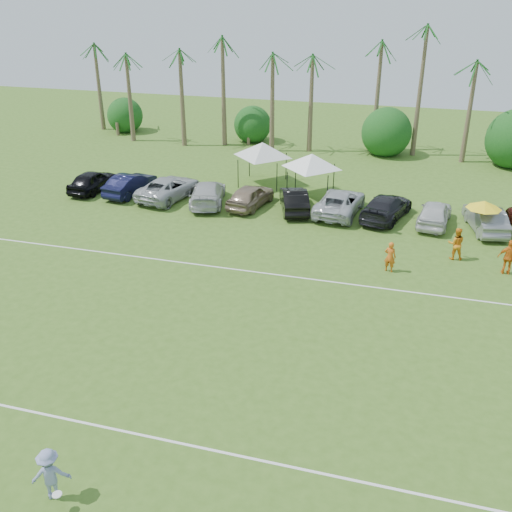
# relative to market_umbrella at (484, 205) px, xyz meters

# --- Properties ---
(ground) EXTENTS (120.00, 120.00, 0.00)m
(ground) POSITION_rel_market_umbrella_xyz_m (-12.52, -21.69, -1.96)
(ground) COLOR #3F641E
(ground) RESTS_ON ground
(field_lines) EXTENTS (80.00, 12.10, 0.01)m
(field_lines) POSITION_rel_market_umbrella_xyz_m (-12.52, -13.69, -1.95)
(field_lines) COLOR white
(field_lines) RESTS_ON ground
(palm_tree_0) EXTENTS (2.40, 2.40, 8.90)m
(palm_tree_0) POSITION_rel_market_umbrella_xyz_m (-34.52, 16.31, 5.52)
(palm_tree_0) COLOR brown
(palm_tree_0) RESTS_ON ground
(palm_tree_1) EXTENTS (2.40, 2.40, 9.90)m
(palm_tree_1) POSITION_rel_market_umbrella_xyz_m (-29.52, 16.31, 6.39)
(palm_tree_1) COLOR brown
(palm_tree_1) RESTS_ON ground
(palm_tree_2) EXTENTS (2.40, 2.40, 10.90)m
(palm_tree_2) POSITION_rel_market_umbrella_xyz_m (-24.52, 16.31, 7.26)
(palm_tree_2) COLOR brown
(palm_tree_2) RESTS_ON ground
(palm_tree_3) EXTENTS (2.40, 2.40, 11.90)m
(palm_tree_3) POSITION_rel_market_umbrella_xyz_m (-20.52, 16.31, 8.11)
(palm_tree_3) COLOR brown
(palm_tree_3) RESTS_ON ground
(palm_tree_4) EXTENTS (2.40, 2.40, 8.90)m
(palm_tree_4) POSITION_rel_market_umbrella_xyz_m (-16.52, 16.31, 5.52)
(palm_tree_4) COLOR brown
(palm_tree_4) RESTS_ON ground
(palm_tree_5) EXTENTS (2.40, 2.40, 9.90)m
(palm_tree_5) POSITION_rel_market_umbrella_xyz_m (-12.52, 16.31, 6.39)
(palm_tree_5) COLOR brown
(palm_tree_5) RESTS_ON ground
(palm_tree_6) EXTENTS (2.40, 2.40, 10.90)m
(palm_tree_6) POSITION_rel_market_umbrella_xyz_m (-8.52, 16.31, 7.26)
(palm_tree_6) COLOR brown
(palm_tree_6) RESTS_ON ground
(palm_tree_7) EXTENTS (2.40, 2.40, 11.90)m
(palm_tree_7) POSITION_rel_market_umbrella_xyz_m (-4.52, 16.31, 8.11)
(palm_tree_7) COLOR brown
(palm_tree_7) RESTS_ON ground
(palm_tree_8) EXTENTS (2.40, 2.40, 8.90)m
(palm_tree_8) POSITION_rel_market_umbrella_xyz_m (0.48, 16.31, 5.52)
(palm_tree_8) COLOR brown
(palm_tree_8) RESTS_ON ground
(bush_tree_0) EXTENTS (4.00, 4.00, 4.00)m
(bush_tree_0) POSITION_rel_market_umbrella_xyz_m (-31.52, 17.31, -0.16)
(bush_tree_0) COLOR brown
(bush_tree_0) RESTS_ON ground
(bush_tree_1) EXTENTS (4.00, 4.00, 4.00)m
(bush_tree_1) POSITION_rel_market_umbrella_xyz_m (-18.52, 17.31, -0.16)
(bush_tree_1) COLOR brown
(bush_tree_1) RESTS_ON ground
(bush_tree_2) EXTENTS (4.00, 4.00, 4.00)m
(bush_tree_2) POSITION_rel_market_umbrella_xyz_m (-6.52, 17.31, -0.16)
(bush_tree_2) COLOR brown
(bush_tree_2) RESTS_ON ground
(sideline_player_a) EXTENTS (0.66, 0.51, 1.60)m
(sideline_player_a) POSITION_rel_market_umbrella_xyz_m (-4.64, -5.76, -1.16)
(sideline_player_a) COLOR #D65F17
(sideline_player_a) RESTS_ON ground
(sideline_player_b) EXTENTS (0.90, 0.73, 1.74)m
(sideline_player_b) POSITION_rel_market_umbrella_xyz_m (-1.45, -3.36, -1.09)
(sideline_player_b) COLOR orange
(sideline_player_b) RESTS_ON ground
(sideline_player_c) EXTENTS (1.07, 0.47, 1.80)m
(sideline_player_c) POSITION_rel_market_umbrella_xyz_m (1.00, -4.44, -1.06)
(sideline_player_c) COLOR orange
(sideline_player_c) RESTS_ON ground
(canopy_tent_left) EXTENTS (4.33, 4.33, 3.51)m
(canopy_tent_left) POSITION_rel_market_umbrella_xyz_m (-14.41, 6.01, 1.05)
(canopy_tent_left) COLOR black
(canopy_tent_left) RESTS_ON ground
(canopy_tent_right) EXTENTS (4.17, 4.17, 3.38)m
(canopy_tent_right) POSITION_rel_market_umbrella_xyz_m (-10.59, 4.43, 0.94)
(canopy_tent_right) COLOR black
(canopy_tent_right) RESTS_ON ground
(market_umbrella) EXTENTS (1.96, 1.96, 2.18)m
(market_umbrella) POSITION_rel_market_umbrella_xyz_m (0.00, 0.00, 0.00)
(market_umbrella) COLOR black
(market_umbrella) RESTS_ON ground
(frisbee_player) EXTENTS (1.22, 1.03, 1.64)m
(frisbee_player) POSITION_rel_market_umbrella_xyz_m (-12.71, -22.53, -1.14)
(frisbee_player) COLOR #828DB9
(frisbee_player) RESTS_ON ground
(parked_car_0) EXTENTS (1.94, 4.38, 1.47)m
(parked_car_0) POSITION_rel_market_umbrella_xyz_m (-25.31, 1.18, -1.22)
(parked_car_0) COLOR black
(parked_car_0) RESTS_ON ground
(parked_car_1) EXTENTS (2.20, 4.63, 1.47)m
(parked_car_1) POSITION_rel_market_umbrella_xyz_m (-22.46, 1.26, -1.22)
(parked_car_1) COLOR black
(parked_car_1) RESTS_ON ground
(parked_car_2) EXTENTS (3.37, 5.63, 1.47)m
(parked_car_2) POSITION_rel_market_umbrella_xyz_m (-19.61, 1.26, -1.22)
(parked_car_2) COLOR #ACAFB2
(parked_car_2) RESTS_ON ground
(parked_car_3) EXTENTS (3.22, 5.40, 1.47)m
(parked_car_3) POSITION_rel_market_umbrella_xyz_m (-16.76, 1.00, -1.22)
(parked_car_3) COLOR beige
(parked_car_3) RESTS_ON ground
(parked_car_4) EXTENTS (2.50, 4.55, 1.47)m
(parked_car_4) POSITION_rel_market_umbrella_xyz_m (-13.90, 1.20, -1.22)
(parked_car_4) COLOR gray
(parked_car_4) RESTS_ON ground
(parked_car_5) EXTENTS (2.86, 4.71, 1.47)m
(parked_car_5) POSITION_rel_market_umbrella_xyz_m (-11.05, 1.26, -1.22)
(parked_car_5) COLOR black
(parked_car_5) RESTS_ON ground
(parked_car_6) EXTENTS (2.96, 5.50, 1.47)m
(parked_car_6) POSITION_rel_market_umbrella_xyz_m (-8.20, 1.55, -1.22)
(parked_car_6) COLOR #B8BBBF
(parked_car_6) RESTS_ON ground
(parked_car_7) EXTENTS (3.32, 5.42, 1.47)m
(parked_car_7) POSITION_rel_market_umbrella_xyz_m (-5.35, 1.52, -1.22)
(parked_car_7) COLOR black
(parked_car_7) RESTS_ON ground
(parked_car_8) EXTENTS (2.27, 4.49, 1.47)m
(parked_car_8) POSITION_rel_market_umbrella_xyz_m (-2.50, 1.26, -1.22)
(parked_car_8) COLOR silver
(parked_car_8) RESTS_ON ground
(parked_car_9) EXTENTS (2.44, 4.67, 1.47)m
(parked_car_9) POSITION_rel_market_umbrella_xyz_m (0.36, 1.13, -1.22)
(parked_car_9) COLOR gray
(parked_car_9) RESTS_ON ground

